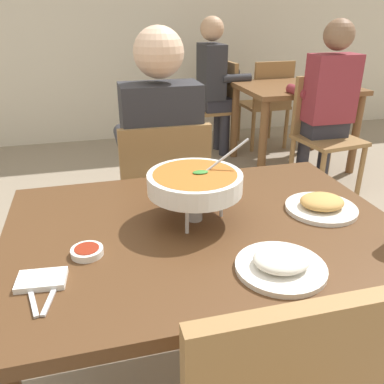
# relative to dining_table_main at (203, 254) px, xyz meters

# --- Properties ---
(dining_table_main) EXTENTS (1.23, 0.88, 0.74)m
(dining_table_main) POSITION_rel_dining_table_main_xyz_m (0.00, 0.00, 0.00)
(dining_table_main) COLOR #51331C
(dining_table_main) RESTS_ON ground_plane
(chair_diner_main) EXTENTS (0.44, 0.44, 0.90)m
(chair_diner_main) POSITION_rel_dining_table_main_xyz_m (-0.00, 0.73, -0.12)
(chair_diner_main) COLOR olive
(chair_diner_main) RESTS_ON ground_plane
(diner_main) EXTENTS (0.40, 0.45, 1.31)m
(diner_main) POSITION_rel_dining_table_main_xyz_m (0.00, 0.76, 0.11)
(diner_main) COLOR #2D2D38
(diner_main) RESTS_ON ground_plane
(curry_bowl) EXTENTS (0.33, 0.30, 0.26)m
(curry_bowl) POSITION_rel_dining_table_main_xyz_m (-0.02, 0.05, 0.24)
(curry_bowl) COLOR silver
(curry_bowl) RESTS_ON dining_table_main
(rice_plate) EXTENTS (0.24, 0.24, 0.06)m
(rice_plate) POSITION_rel_dining_table_main_xyz_m (0.13, -0.28, 0.13)
(rice_plate) COLOR white
(rice_plate) RESTS_ON dining_table_main
(appetizer_plate) EXTENTS (0.24, 0.24, 0.06)m
(appetizer_plate) POSITION_rel_dining_table_main_xyz_m (0.42, 0.00, 0.13)
(appetizer_plate) COLOR white
(appetizer_plate) RESTS_ON dining_table_main
(sauce_dish) EXTENTS (0.09, 0.09, 0.02)m
(sauce_dish) POSITION_rel_dining_table_main_xyz_m (-0.36, -0.08, 0.12)
(sauce_dish) COLOR white
(sauce_dish) RESTS_ON dining_table_main
(napkin_folded) EXTENTS (0.13, 0.09, 0.02)m
(napkin_folded) POSITION_rel_dining_table_main_xyz_m (-0.48, -0.18, 0.12)
(napkin_folded) COLOR white
(napkin_folded) RESTS_ON dining_table_main
(fork_utensil) EXTENTS (0.05, 0.17, 0.01)m
(fork_utensil) POSITION_rel_dining_table_main_xyz_m (-0.50, -0.23, 0.11)
(fork_utensil) COLOR silver
(fork_utensil) RESTS_ON dining_table_main
(spoon_utensil) EXTENTS (0.05, 0.17, 0.01)m
(spoon_utensil) POSITION_rel_dining_table_main_xyz_m (-0.45, -0.23, 0.11)
(spoon_utensil) COLOR silver
(spoon_utensil) RESTS_ON dining_table_main
(dining_table_far) EXTENTS (1.00, 0.80, 0.74)m
(dining_table_far) POSITION_rel_dining_table_main_xyz_m (1.50, 2.23, -0.02)
(dining_table_far) COLOR brown
(dining_table_far) RESTS_ON ground_plane
(chair_bg_left) EXTENTS (0.47, 0.47, 0.90)m
(chair_bg_left) POSITION_rel_dining_table_main_xyz_m (0.95, 2.80, -0.12)
(chair_bg_left) COLOR olive
(chair_bg_left) RESTS_ON ground_plane
(chair_bg_middle) EXTENTS (0.50, 0.50, 0.90)m
(chair_bg_middle) POSITION_rel_dining_table_main_xyz_m (1.46, 1.68, -0.12)
(chair_bg_middle) COLOR olive
(chair_bg_middle) RESTS_ON ground_plane
(chair_bg_right) EXTENTS (0.46, 0.46, 0.90)m
(chair_bg_right) POSITION_rel_dining_table_main_xyz_m (1.49, 2.78, -0.12)
(chair_bg_right) COLOR olive
(chair_bg_right) RESTS_ON ground_plane
(patron_bg_left) EXTENTS (0.45, 0.40, 1.31)m
(patron_bg_left) POSITION_rel_dining_table_main_xyz_m (0.90, 2.75, 0.11)
(patron_bg_left) COLOR #2D2D38
(patron_bg_left) RESTS_ON ground_plane
(patron_bg_middle) EXTENTS (0.40, 0.45, 1.31)m
(patron_bg_middle) POSITION_rel_dining_table_main_xyz_m (1.47, 1.68, 0.11)
(patron_bg_middle) COLOR #2D2D38
(patron_bg_middle) RESTS_ON ground_plane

